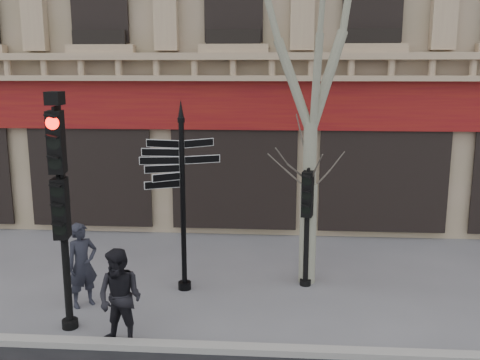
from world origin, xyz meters
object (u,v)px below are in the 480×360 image
Objects in this scene: pedestrian_a at (82,265)px; pedestrian_b at (120,298)px; traffic_signal_main at (60,183)px; traffic_signal_secondary at (307,206)px; fingerpost at (182,165)px.

pedestrian_b is at bearing -95.98° from pedestrian_a.
traffic_signal_main reaches higher than pedestrian_a.
traffic_signal_main is 2.02m from pedestrian_a.
traffic_signal_secondary is at bearing 57.41° from pedestrian_b.
fingerpost is at bearing -158.74° from traffic_signal_secondary.
pedestrian_b is at bearing -117.50° from fingerpost.
fingerpost is 3.07m from pedestrian_b.
pedestrian_a is (-1.81, -0.93, -1.82)m from fingerpost.
pedestrian_a is 1.87m from pedestrian_b.
pedestrian_a is (-4.34, -1.32, -0.90)m from traffic_signal_secondary.
traffic_signal_main is at bearing -145.75° from fingerpost.
traffic_signal_main reaches higher than fingerpost.
traffic_signal_main is at bearing -130.25° from pedestrian_a.
pedestrian_b is (1.10, -0.54, -1.80)m from traffic_signal_main.
pedestrian_a is at bearing 144.87° from pedestrian_b.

